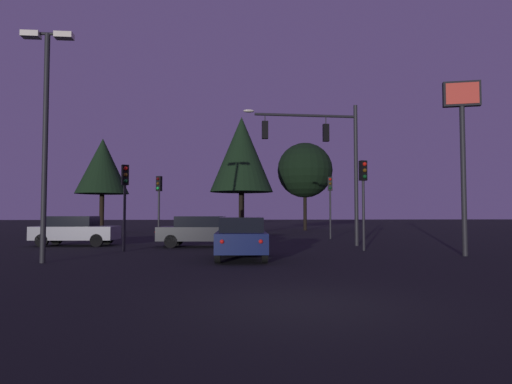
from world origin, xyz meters
TOP-DOWN VIEW (x-y plane):
  - ground_plane at (0.00, 24.50)m, footprint 168.00×168.00m
  - traffic_signal_mast_arm at (3.92, 14.27)m, footprint 5.97×0.53m
  - traffic_light_corner_left at (4.91, 11.35)m, footprint 0.35×0.38m
  - traffic_light_corner_right at (-5.13, 18.88)m, footprint 0.37×0.39m
  - traffic_light_median at (5.71, 20.44)m, footprint 0.34×0.38m
  - traffic_light_far_side at (-5.71, 11.97)m, footprint 0.37×0.39m
  - car_nearside_lane at (-0.75, 8.18)m, footprint 1.96×4.17m
  - car_crossing_left at (-2.35, 14.28)m, footprint 4.65×2.20m
  - car_crossing_right at (-8.94, 15.63)m, footprint 4.28×2.16m
  - parking_lot_lamp_post at (-7.46, 7.44)m, footprint 1.70×0.36m
  - store_sign_illuminated at (8.03, 8.57)m, footprint 1.42×0.62m
  - tree_behind_sign at (-11.45, 30.74)m, footprint 4.46×4.46m
  - tree_left_far at (6.88, 34.88)m, footprint 5.39×5.39m
  - tree_center_horizon at (0.26, 27.31)m, footprint 5.03×5.03m

SIDE VIEW (x-z plane):
  - ground_plane at x=0.00m, z-range 0.00..0.00m
  - car_nearside_lane at x=-0.75m, z-range 0.03..1.55m
  - car_crossing_right at x=-8.94m, z-range 0.04..1.56m
  - car_crossing_left at x=-2.35m, z-range 0.04..1.56m
  - traffic_light_far_side at x=-5.71m, z-range 0.81..4.63m
  - traffic_light_corner_right at x=-5.13m, z-range 0.83..4.72m
  - traffic_light_corner_left at x=4.91m, z-range 0.85..4.89m
  - traffic_light_median at x=5.71m, z-range 0.86..4.91m
  - traffic_signal_mast_arm at x=3.92m, z-range 1.30..8.60m
  - parking_lot_lamp_post at x=-7.46m, z-range 1.07..8.96m
  - store_sign_illuminated at x=8.03m, z-range 1.61..8.51m
  - tree_behind_sign at x=-11.45m, z-range 1.64..9.71m
  - tree_left_far at x=6.88m, z-range 1.59..10.17m
  - tree_center_horizon at x=0.26m, z-range 1.66..11.07m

